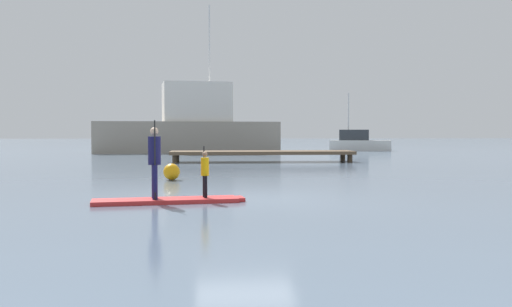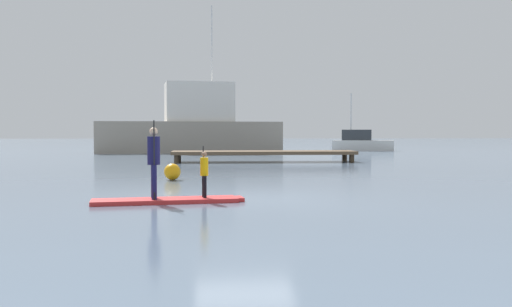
# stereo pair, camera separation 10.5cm
# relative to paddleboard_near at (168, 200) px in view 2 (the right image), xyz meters

# --- Properties ---
(ground_plane) EXTENTS (240.00, 240.00, 0.00)m
(ground_plane) POSITION_rel_paddleboard_near_xyz_m (1.87, 0.68, -0.05)
(ground_plane) COLOR slate
(paddleboard_near) EXTENTS (3.66, 1.30, 0.10)m
(paddleboard_near) POSITION_rel_paddleboard_near_xyz_m (0.00, 0.00, 0.00)
(paddleboard_near) COLOR red
(paddleboard_near) RESTS_ON ground
(paddler_adult) EXTENTS (0.34, 0.53, 1.86)m
(paddler_adult) POSITION_rel_paddleboard_near_xyz_m (-0.33, -0.05, 1.02)
(paddler_adult) COLOR #19194C
(paddler_adult) RESTS_ON paddleboard_near
(paddler_child_solo) EXTENTS (0.22, 0.39, 1.24)m
(paddler_child_solo) POSITION_rel_paddleboard_near_xyz_m (0.86, 0.14, 0.68)
(paddler_child_solo) COLOR black
(paddler_child_solo) RESTS_ON paddleboard_near
(fishing_boat_white_large) EXTENTS (14.99, 6.44, 11.87)m
(fishing_boat_white_large) POSITION_rel_paddleboard_near_xyz_m (-0.69, 32.80, 1.96)
(fishing_boat_white_large) COLOR #9E9384
(fishing_boat_white_large) RESTS_ON ground
(fishing_boat_green_midground) EXTENTS (5.40, 2.72, 5.03)m
(fishing_boat_green_midground) POSITION_rel_paddleboard_near_xyz_m (13.91, 35.41, 0.67)
(fishing_boat_green_midground) COLOR silver
(fishing_boat_green_midground) RESTS_ON ground
(floating_dock) EXTENTS (10.09, 2.29, 0.61)m
(floating_dock) POSITION_rel_paddleboard_near_xyz_m (3.85, 17.88, 0.46)
(floating_dock) COLOR brown
(floating_dock) RESTS_ON ground
(mooring_buoy_near) EXTENTS (0.58, 0.58, 0.58)m
(mooring_buoy_near) POSITION_rel_paddleboard_near_xyz_m (-0.35, 6.35, 0.24)
(mooring_buoy_near) COLOR orange
(mooring_buoy_near) RESTS_ON ground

